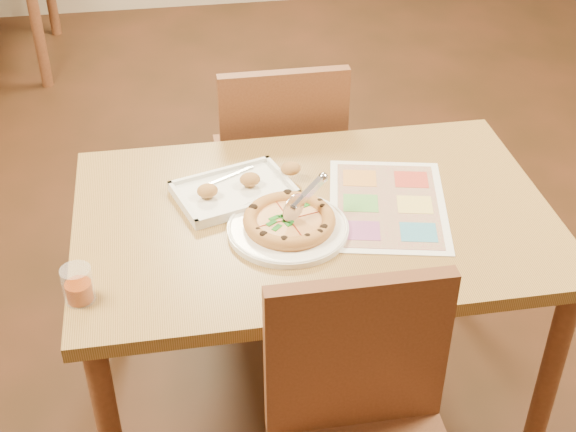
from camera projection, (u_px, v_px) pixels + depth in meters
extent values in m
plane|color=#371A0F|center=(310.00, 393.00, 2.61)|extent=(7.00, 7.00, 0.00)
cube|color=olive|center=(314.00, 218.00, 2.20)|extent=(1.30, 0.85, 0.04)
cylinder|color=brown|center=(114.00, 261.00, 2.62)|extent=(0.06, 0.06, 0.68)
cylinder|color=brown|center=(548.00, 381.00, 2.19)|extent=(0.06, 0.06, 0.68)
cylinder|color=brown|center=(459.00, 226.00, 2.78)|extent=(0.06, 0.06, 0.68)
cube|color=brown|center=(357.00, 358.00, 1.80)|extent=(0.42, 0.04, 0.45)
cube|color=brown|center=(276.00, 163.00, 2.91)|extent=(0.42, 0.42, 0.04)
cube|color=brown|center=(284.00, 135.00, 2.62)|extent=(0.42, 0.04, 0.45)
cylinder|color=brown|center=(37.00, 27.00, 4.23)|extent=(0.06, 0.06, 0.68)
cylinder|color=white|center=(288.00, 229.00, 2.11)|extent=(0.38, 0.38, 0.02)
cylinder|color=#CD8946|center=(289.00, 223.00, 2.11)|extent=(0.24, 0.24, 0.01)
cylinder|color=#ECD580|center=(289.00, 220.00, 2.10)|extent=(0.20, 0.20, 0.01)
torus|color=#CD8946|center=(289.00, 220.00, 2.10)|extent=(0.25, 0.25, 0.04)
cylinder|color=silver|center=(294.00, 208.00, 2.08)|extent=(0.07, 0.05, 0.08)
cube|color=silver|center=(309.00, 193.00, 2.10)|extent=(0.11, 0.08, 0.06)
cube|color=silver|center=(234.00, 193.00, 2.25)|extent=(0.37, 0.30, 0.02)
cube|color=silver|center=(234.00, 189.00, 2.24)|extent=(0.14, 0.09, 0.00)
ellipsoid|color=#B37B40|center=(207.00, 191.00, 2.20)|extent=(0.06, 0.05, 0.04)
ellipsoid|color=#B37B40|center=(250.00, 179.00, 2.25)|extent=(0.06, 0.05, 0.04)
ellipsoid|color=#B37B40|center=(291.00, 168.00, 2.30)|extent=(0.06, 0.05, 0.04)
cylinder|color=#88300A|center=(79.00, 291.00, 1.88)|extent=(0.06, 0.06, 0.05)
cylinder|color=white|center=(78.00, 285.00, 1.87)|extent=(0.07, 0.07, 0.09)
cube|color=white|center=(388.00, 204.00, 2.21)|extent=(0.41, 0.50, 0.00)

